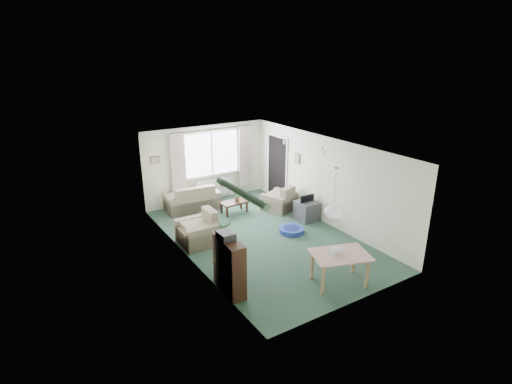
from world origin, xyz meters
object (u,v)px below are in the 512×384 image
houseplant (225,248)px  tv_cube (307,211)px  coffee_table (234,207)px  pet_bed (292,230)px  armchair_left (198,228)px  bookshelf (229,266)px  sofa (192,197)px  armchair_corner (279,198)px  dining_table (339,269)px

houseplant → tv_cube: size_ratio=2.24×
coffee_table → houseplant: (-1.86, -2.95, 0.48)m
houseplant → pet_bed: (2.48, 0.96, -0.59)m
armchair_left → bookshelf: 2.28m
sofa → bookshelf: bookshelf is taller
sofa → armchair_left: 2.29m
bookshelf → houseplant: size_ratio=0.86×
houseplant → pet_bed: 2.72m
sofa → coffee_table: 1.32m
armchair_corner → coffee_table: bearing=-41.5°
sofa → tv_cube: 3.43m
armchair_left → tv_cube: bearing=85.7°
sofa → armchair_left: size_ratio=1.68×
armchair_corner → dining_table: 4.16m
tv_cube → sofa: bearing=135.9°
bookshelf → dining_table: (2.02, -0.94, -0.24)m
coffee_table → houseplant: size_ratio=0.59×
pet_bed → bookshelf: bearing=-150.4°
sofa → armchair_left: armchair_left is taller
bookshelf → sofa: bearing=79.2°
dining_table → armchair_corner: bearing=71.9°
armchair_left → dining_table: armchair_left is taller
houseplant → dining_table: (1.83, -1.49, -0.33)m
armchair_corner → dining_table: bearing=51.5°
dining_table → pet_bed: bearing=75.3°
dining_table → armchair_left: bearing=117.7°
armchair_corner → pet_bed: size_ratio=1.30×
pet_bed → armchair_corner: bearing=66.6°
dining_table → pet_bed: dining_table is taller
coffee_table → tv_cube: 2.13m
bookshelf → pet_bed: size_ratio=1.72×
bookshelf → tv_cube: size_ratio=1.92×
dining_table → pet_bed: size_ratio=1.59×
armchair_corner → houseplant: 3.99m
armchair_corner → pet_bed: armchair_corner is taller
armchair_corner → tv_cube: size_ratio=1.45×
coffee_table → pet_bed: size_ratio=1.18×
sofa → dining_table: size_ratio=1.49×
pet_bed → armchair_left: bearing=162.4°
houseplant → tv_cube: (3.35, 1.44, -0.39)m
sofa → houseplant: size_ratio=1.18×
coffee_table → tv_cube: size_ratio=1.31×
bookshelf → houseplant: 0.59m
armchair_corner → bookshelf: size_ratio=0.75×
dining_table → tv_cube: (1.52, 2.93, -0.06)m
armchair_corner → pet_bed: 1.66m
sofa → armchair_corner: (2.20, -1.40, -0.01)m
sofa → armchair_corner: size_ratio=1.83×
coffee_table → houseplant: bearing=-122.2°
sofa → tv_cube: size_ratio=2.65×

